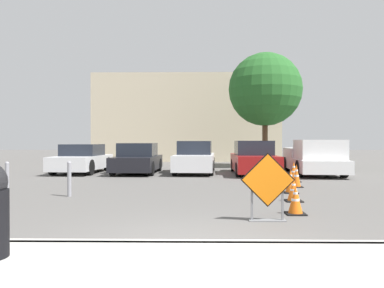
{
  "coord_description": "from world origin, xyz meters",
  "views": [
    {
      "loc": [
        0.18,
        -5.29,
        1.57
      ],
      "look_at": [
        -0.11,
        12.5,
        1.4
      ],
      "focal_mm": 35.0,
      "sensor_mm": 36.0,
      "label": 1
    }
  ],
  "objects_px": {
    "road_closed_sign": "(268,185)",
    "parked_car_third": "(195,158)",
    "traffic_cone_second": "(294,190)",
    "bollard_nearest": "(69,178)",
    "pickup_truck": "(314,159)",
    "traffic_cone_fourth": "(296,176)",
    "parked_car_nearest": "(82,159)",
    "traffic_cone_fifth": "(294,172)",
    "bollard_second": "(7,178)",
    "parked_car_second": "(138,159)",
    "traffic_cone_third": "(291,181)",
    "traffic_cone_nearest": "(295,200)",
    "parked_car_fourth": "(254,159)"
  },
  "relations": [
    {
      "from": "road_closed_sign",
      "to": "parked_car_third",
      "type": "height_order",
      "value": "parked_car_third"
    },
    {
      "from": "traffic_cone_second",
      "to": "bollard_nearest",
      "type": "xyz_separation_m",
      "value": [
        -6.07,
        0.76,
        0.24
      ]
    },
    {
      "from": "parked_car_third",
      "to": "pickup_truck",
      "type": "relative_size",
      "value": 0.87
    },
    {
      "from": "traffic_cone_fourth",
      "to": "parked_car_third",
      "type": "bearing_deg",
      "value": 121.77
    },
    {
      "from": "pickup_truck",
      "to": "parked_car_nearest",
      "type": "bearing_deg",
      "value": -1.04
    },
    {
      "from": "traffic_cone_fifth",
      "to": "bollard_second",
      "type": "relative_size",
      "value": 0.79
    },
    {
      "from": "traffic_cone_fifth",
      "to": "traffic_cone_second",
      "type": "bearing_deg",
      "value": -104.38
    },
    {
      "from": "bollard_second",
      "to": "parked_car_second",
      "type": "bearing_deg",
      "value": 71.72
    },
    {
      "from": "parked_car_third",
      "to": "bollard_nearest",
      "type": "height_order",
      "value": "parked_car_third"
    },
    {
      "from": "traffic_cone_third",
      "to": "parked_car_second",
      "type": "height_order",
      "value": "parked_car_second"
    },
    {
      "from": "traffic_cone_third",
      "to": "parked_car_second",
      "type": "xyz_separation_m",
      "value": [
        -5.67,
        6.67,
        0.32
      ]
    },
    {
      "from": "parked_car_second",
      "to": "bollard_second",
      "type": "relative_size",
      "value": 4.16
    },
    {
      "from": "traffic_cone_nearest",
      "to": "bollard_nearest",
      "type": "height_order",
      "value": "bollard_nearest"
    },
    {
      "from": "bollard_second",
      "to": "parked_car_third",
      "type": "bearing_deg",
      "value": 56.18
    },
    {
      "from": "traffic_cone_fifth",
      "to": "bollard_second",
      "type": "distance_m",
      "value": 9.8
    },
    {
      "from": "road_closed_sign",
      "to": "traffic_cone_third",
      "type": "bearing_deg",
      "value": 70.21
    },
    {
      "from": "traffic_cone_nearest",
      "to": "pickup_truck",
      "type": "height_order",
      "value": "pickup_truck"
    },
    {
      "from": "parked_car_nearest",
      "to": "traffic_cone_second",
      "type": "bearing_deg",
      "value": 136.84
    },
    {
      "from": "traffic_cone_fourth",
      "to": "parked_car_third",
      "type": "relative_size",
      "value": 0.16
    },
    {
      "from": "bollard_nearest",
      "to": "parked_car_fourth",
      "type": "bearing_deg",
      "value": 48.99
    },
    {
      "from": "traffic_cone_fourth",
      "to": "pickup_truck",
      "type": "height_order",
      "value": "pickup_truck"
    },
    {
      "from": "traffic_cone_nearest",
      "to": "bollard_nearest",
      "type": "relative_size",
      "value": 0.62
    },
    {
      "from": "parked_car_nearest",
      "to": "bollard_second",
      "type": "height_order",
      "value": "parked_car_nearest"
    },
    {
      "from": "parked_car_second",
      "to": "parked_car_third",
      "type": "distance_m",
      "value": 2.78
    },
    {
      "from": "parked_car_nearest",
      "to": "bollard_nearest",
      "type": "relative_size",
      "value": 4.33
    },
    {
      "from": "pickup_truck",
      "to": "bollard_nearest",
      "type": "xyz_separation_m",
      "value": [
        -8.95,
        -6.8,
        -0.2
      ]
    },
    {
      "from": "traffic_cone_second",
      "to": "traffic_cone_third",
      "type": "bearing_deg",
      "value": 78.87
    },
    {
      "from": "traffic_cone_fifth",
      "to": "parked_car_third",
      "type": "relative_size",
      "value": 0.16
    },
    {
      "from": "traffic_cone_third",
      "to": "parked_car_fourth",
      "type": "distance_m",
      "value": 6.38
    },
    {
      "from": "parked_car_nearest",
      "to": "bollard_nearest",
      "type": "distance_m",
      "value": 7.99
    },
    {
      "from": "traffic_cone_third",
      "to": "parked_car_nearest",
      "type": "bearing_deg",
      "value": 140.51
    },
    {
      "from": "traffic_cone_fourth",
      "to": "parked_car_nearest",
      "type": "distance_m",
      "value": 10.54
    },
    {
      "from": "bollard_nearest",
      "to": "traffic_cone_fourth",
      "type": "bearing_deg",
      "value": 17.69
    },
    {
      "from": "parked_car_nearest",
      "to": "parked_car_second",
      "type": "distance_m",
      "value": 2.77
    },
    {
      "from": "parked_car_third",
      "to": "bollard_second",
      "type": "bearing_deg",
      "value": 59.59
    },
    {
      "from": "bollard_nearest",
      "to": "pickup_truck",
      "type": "bearing_deg",
      "value": 37.24
    },
    {
      "from": "traffic_cone_nearest",
      "to": "traffic_cone_fourth",
      "type": "relative_size",
      "value": 0.8
    },
    {
      "from": "traffic_cone_fourth",
      "to": "bollard_nearest",
      "type": "relative_size",
      "value": 0.78
    },
    {
      "from": "traffic_cone_fifth",
      "to": "bollard_second",
      "type": "height_order",
      "value": "bollard_second"
    },
    {
      "from": "road_closed_sign",
      "to": "traffic_cone_nearest",
      "type": "bearing_deg",
      "value": 44.44
    },
    {
      "from": "road_closed_sign",
      "to": "traffic_cone_nearest",
      "type": "distance_m",
      "value": 1.08
    },
    {
      "from": "parked_car_second",
      "to": "pickup_truck",
      "type": "height_order",
      "value": "pickup_truck"
    },
    {
      "from": "traffic_cone_nearest",
      "to": "traffic_cone_second",
      "type": "xyz_separation_m",
      "value": [
        0.39,
        1.68,
        -0.01
      ]
    },
    {
      "from": "traffic_cone_second",
      "to": "parked_car_second",
      "type": "height_order",
      "value": "parked_car_second"
    },
    {
      "from": "traffic_cone_second",
      "to": "parked_car_second",
      "type": "bearing_deg",
      "value": 123.15
    },
    {
      "from": "traffic_cone_nearest",
      "to": "parked_car_second",
      "type": "height_order",
      "value": "parked_car_second"
    },
    {
      "from": "pickup_truck",
      "to": "traffic_cone_fifth",
      "type": "bearing_deg",
      "value": 63.89
    },
    {
      "from": "parked_car_second",
      "to": "traffic_cone_second",
      "type": "bearing_deg",
      "value": 125.14
    },
    {
      "from": "road_closed_sign",
      "to": "bollard_nearest",
      "type": "xyz_separation_m",
      "value": [
        -4.96,
        3.15,
        -0.17
      ]
    },
    {
      "from": "traffic_cone_fifth",
      "to": "traffic_cone_fourth",
      "type": "bearing_deg",
      "value": -101.37
    }
  ]
}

